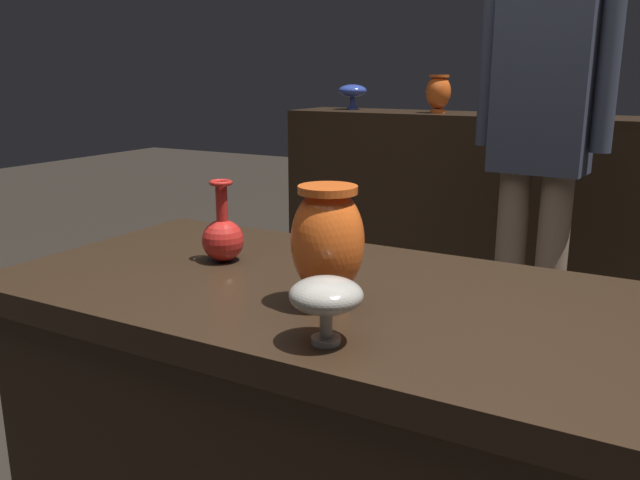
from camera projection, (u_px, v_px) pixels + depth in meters
display_plinth at (314, 468)px, 1.33m from camera, size 1.20×0.64×0.80m
back_display_shelf at (538, 219)px, 3.17m from camera, size 2.60×0.40×0.99m
vase_centerpiece at (328, 242)px, 1.09m from camera, size 0.12×0.12×0.21m
vase_tall_behind at (326, 297)px, 0.94m from camera, size 0.11×0.11×0.10m
vase_left_accent at (223, 236)px, 1.37m from camera, size 0.09×0.09×0.17m
shelf_vase_far_left at (352, 91)px, 3.56m from camera, size 0.16×0.16×0.13m
shelf_vase_left at (438, 92)px, 3.23m from camera, size 0.12×0.12×0.19m
visitor_center_back at (541, 124)px, 2.27m from camera, size 0.47×0.21×1.71m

